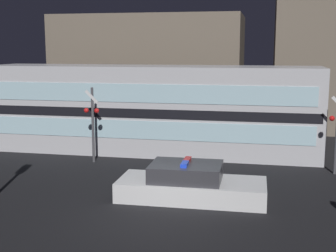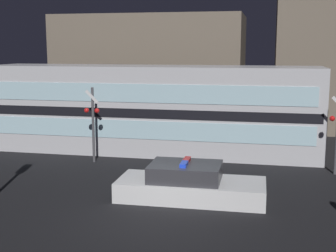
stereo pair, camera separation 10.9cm
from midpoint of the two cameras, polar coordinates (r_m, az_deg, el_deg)
ground_plane at (r=13.61m, az=-1.21°, el=-11.17°), size 120.00×120.00×0.00m
train at (r=21.61m, az=-2.17°, el=2.05°), size 15.17×2.96×3.99m
police_car at (r=15.13m, az=2.52°, el=-7.17°), size 4.74×1.97×1.27m
crossing_signal_far at (r=19.82m, az=-9.35°, el=0.77°), size 0.66×0.28×3.18m
building_left at (r=29.55m, az=-2.25°, el=6.74°), size 11.33×5.62×6.73m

